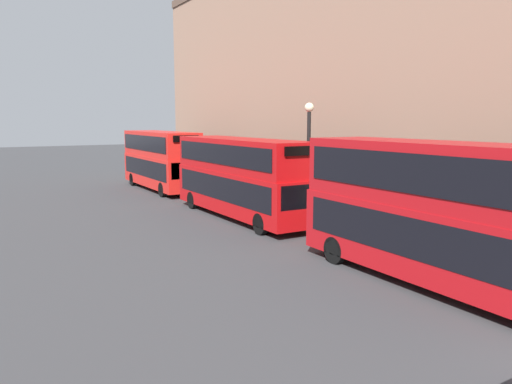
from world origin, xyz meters
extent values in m
cube|color=#A80F14|center=(1.60, 5.04, 1.45)|extent=(2.55, 11.11, 2.21)
cube|color=#A80F14|center=(1.60, 5.04, 3.55)|extent=(2.50, 10.89, 1.98)
cube|color=black|center=(1.60, 5.04, 1.72)|extent=(2.59, 10.22, 1.24)
cube|color=black|center=(1.60, 5.04, 3.65)|extent=(2.59, 10.22, 1.19)
cylinder|color=black|center=(0.48, 8.99, 0.50)|extent=(0.30, 1.00, 1.00)
cylinder|color=black|center=(2.73, 8.99, 0.50)|extent=(0.30, 1.00, 1.00)
cube|color=#B20C0F|center=(1.60, 18.21, 1.44)|extent=(2.55, 11.02, 2.17)
cube|color=#B20C0F|center=(1.60, 18.21, 3.37)|extent=(2.50, 10.80, 1.70)
cube|color=black|center=(1.60, 18.21, 1.70)|extent=(2.59, 10.14, 1.22)
cube|color=black|center=(1.60, 18.21, 3.46)|extent=(2.59, 10.14, 1.02)
cube|color=black|center=(1.60, 12.73, 1.87)|extent=(2.17, 0.06, 1.09)
cube|color=black|center=(1.60, 12.73, 3.88)|extent=(1.78, 0.06, 0.41)
cylinder|color=black|center=(0.48, 14.30, 0.50)|extent=(0.30, 1.00, 1.00)
cylinder|color=black|center=(2.73, 14.30, 0.50)|extent=(0.30, 1.00, 1.00)
cylinder|color=black|center=(0.48, 22.12, 0.50)|extent=(0.30, 1.00, 1.00)
cylinder|color=black|center=(2.73, 22.12, 0.50)|extent=(0.30, 1.00, 1.00)
cube|color=red|center=(1.60, 30.64, 1.44)|extent=(2.55, 10.03, 2.19)
cube|color=red|center=(1.60, 30.64, 3.43)|extent=(2.50, 9.83, 1.80)
cube|color=black|center=(1.60, 30.64, 1.71)|extent=(2.59, 9.23, 1.22)
cube|color=black|center=(1.60, 30.64, 3.52)|extent=(2.59, 9.23, 1.08)
cube|color=black|center=(1.60, 25.65, 1.88)|extent=(2.17, 0.06, 1.09)
cube|color=black|center=(1.60, 25.65, 3.97)|extent=(1.78, 0.06, 0.43)
cylinder|color=black|center=(0.48, 27.22, 0.50)|extent=(0.30, 1.00, 1.00)
cylinder|color=black|center=(2.73, 27.22, 0.50)|extent=(0.30, 1.00, 1.00)
cylinder|color=black|center=(0.48, 34.05, 0.50)|extent=(0.30, 1.00, 1.00)
cylinder|color=black|center=(2.73, 34.05, 0.50)|extent=(0.30, 1.00, 1.00)
cylinder|color=black|center=(3.36, 14.63, 2.79)|extent=(0.18, 0.18, 5.57)
sphere|color=beige|center=(3.36, 14.63, 5.79)|extent=(0.44, 0.44, 0.44)
cylinder|color=maroon|center=(4.11, 27.60, 0.67)|extent=(0.36, 0.36, 1.35)
sphere|color=tan|center=(4.11, 27.60, 1.46)|extent=(0.22, 0.22, 0.22)
camera|label=1|loc=(-10.99, -4.80, 5.23)|focal=35.00mm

